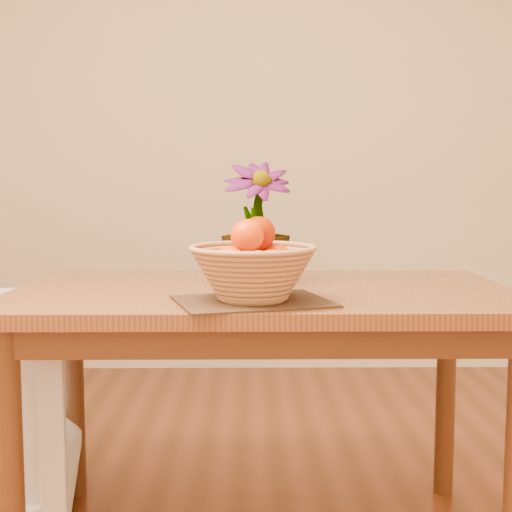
{
  "coord_description": "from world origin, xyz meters",
  "views": [
    {
      "loc": [
        -0.04,
        -1.69,
        1.05
      ],
      "look_at": [
        -0.02,
        0.11,
        0.86
      ],
      "focal_mm": 50.0,
      "sensor_mm": 36.0,
      "label": 1
    }
  ],
  "objects": [
    {
      "name": "wall_back",
      "position": [
        0.0,
        2.25,
        1.35
      ],
      "size": [
        4.0,
        0.02,
        2.7
      ],
      "primitive_type": "cube",
      "color": "#F6E5BB",
      "rests_on": "floor"
    },
    {
      "name": "table",
      "position": [
        0.0,
        0.3,
        0.66
      ],
      "size": [
        1.4,
        0.8,
        0.75
      ],
      "color": "brown",
      "rests_on": "floor"
    },
    {
      "name": "placemat",
      "position": [
        -0.03,
        0.06,
        0.75
      ],
      "size": [
        0.43,
        0.37,
        0.01
      ],
      "primitive_type": "cube",
      "rotation": [
        0.0,
        0.0,
        0.28
      ],
      "color": "#3B2615",
      "rests_on": "table"
    },
    {
      "name": "wicker_basket",
      "position": [
        -0.03,
        0.06,
        0.82
      ],
      "size": [
        0.32,
        0.32,
        0.13
      ],
      "color": "#AC7047",
      "rests_on": "placemat"
    },
    {
      "name": "orange_pile",
      "position": [
        -0.03,
        0.07,
        0.88
      ],
      "size": [
        0.2,
        0.19,
        0.15
      ],
      "rotation": [
        0.0,
        0.0,
        0.04
      ],
      "color": "#E24A03",
      "rests_on": "wicker_basket"
    },
    {
      "name": "potted_plant",
      "position": [
        -0.02,
        0.37,
        0.93
      ],
      "size": [
        0.23,
        0.23,
        0.36
      ],
      "primitive_type": "imported",
      "rotation": [
        0.0,
        0.0,
        0.14
      ],
      "color": "#123F12",
      "rests_on": "table"
    }
  ]
}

